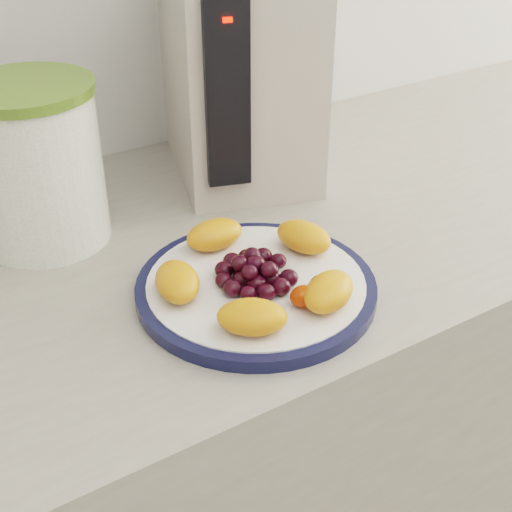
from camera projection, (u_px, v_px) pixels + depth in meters
counter at (224, 473)px, 1.15m from camera, size 3.50×0.60×0.90m
cabinet_face at (224, 485)px, 1.17m from camera, size 3.48×0.58×0.84m
plate_rim at (256, 288)px, 0.79m from camera, size 0.27×0.27×0.01m
plate_face at (256, 287)px, 0.79m from camera, size 0.24×0.24×0.02m
canister at (37, 169)px, 0.85m from camera, size 0.17×0.17×0.19m
canister_lid at (22, 89)px, 0.80m from camera, size 0.18×0.18×0.01m
appliance_body at (239, 63)px, 0.99m from camera, size 0.25×0.30×0.32m
appliance_panel at (227, 94)px, 0.87m from camera, size 0.06×0.03×0.24m
appliance_led at (227, 20)px, 0.81m from camera, size 0.01×0.01×0.01m
fruit_plate at (257, 271)px, 0.78m from camera, size 0.23×0.23×0.03m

